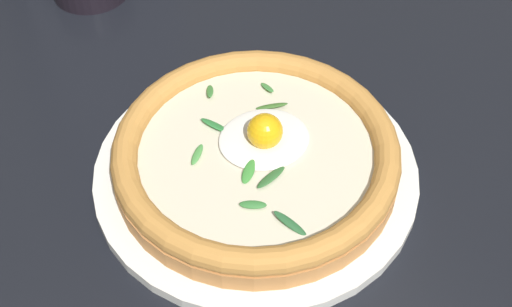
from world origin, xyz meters
The scene contains 3 objects.
ground_plane centered at (0.00, 0.00, -0.01)m, with size 2.40×2.40×0.03m, color black.
pizza_plate centered at (0.04, 0.04, 0.01)m, with size 0.30×0.30×0.01m, color white.
pizza centered at (0.04, 0.04, 0.03)m, with size 0.26×0.26×0.06m.
Camera 1 is at (-0.11, -0.35, 0.50)m, focal length 48.60 mm.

